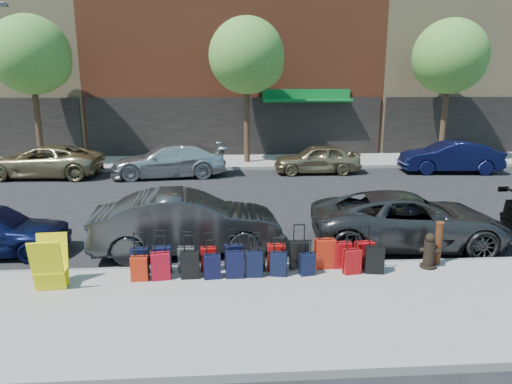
{
  "coord_description": "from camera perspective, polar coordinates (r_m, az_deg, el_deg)",
  "views": [
    {
      "loc": [
        -0.65,
        -14.23,
        4.21
      ],
      "look_at": [
        0.22,
        -1.5,
        1.14
      ],
      "focal_mm": 32.0,
      "sensor_mm": 36.0,
      "label": 1
    }
  ],
  "objects": [
    {
      "name": "ground",
      "position": [
        14.85,
        -1.24,
        -2.94
      ],
      "size": [
        120.0,
        120.0,
        0.0
      ],
      "primitive_type": "plane",
      "color": "black",
      "rests_on": "ground"
    },
    {
      "name": "car_far_3",
      "position": [
        23.69,
        23.1,
        4.06
      ],
      "size": [
        4.72,
        1.99,
        1.51
      ],
      "primitive_type": "imported",
      "rotation": [
        0.0,
        0.0,
        -1.66
      ],
      "color": "#0C1137",
      "rests_on": "ground"
    },
    {
      "name": "tree_center",
      "position": [
        23.8,
        -0.82,
        16.41
      ],
      "size": [
        3.8,
        3.8,
        7.27
      ],
      "color": "black",
      "rests_on": "sidewalk_far"
    },
    {
      "name": "suitcase_front_10",
      "position": [
        10.58,
        13.38,
        -7.63
      ],
      "size": [
        0.43,
        0.28,
        0.98
      ],
      "rotation": [
        0.0,
        0.0,
        0.15
      ],
      "color": "#AF0B0D",
      "rests_on": "sidewalk_near"
    },
    {
      "name": "tree_right",
      "position": [
        26.53,
        23.34,
        15.06
      ],
      "size": [
        3.8,
        3.8,
        7.27
      ],
      "color": "black",
      "rests_on": "sidewalk_far"
    },
    {
      "name": "car_far_0",
      "position": [
        22.9,
        -25.09,
        3.48
      ],
      "size": [
        5.29,
        2.62,
        1.44
      ],
      "primitive_type": "imported",
      "rotation": [
        0.0,
        0.0,
        -1.61
      ],
      "color": "#96845C",
      "rests_on": "ground"
    },
    {
      "name": "suitcase_back_2",
      "position": [
        9.9,
        -8.25,
        -8.98
      ],
      "size": [
        0.4,
        0.25,
        0.93
      ],
      "rotation": [
        0.0,
        0.0,
        0.05
      ],
      "color": "black",
      "rests_on": "sidewalk_near"
    },
    {
      "name": "suitcase_back_10",
      "position": [
        10.38,
        14.57,
        -8.18
      ],
      "size": [
        0.43,
        0.3,
        0.95
      ],
      "rotation": [
        0.0,
        0.0,
        -0.17
      ],
      "color": "black",
      "rests_on": "sidewalk_near"
    },
    {
      "name": "suitcase_back_0",
      "position": [
        10.0,
        -14.35,
        -9.23
      ],
      "size": [
        0.35,
        0.2,
        0.84
      ],
      "rotation": [
        0.0,
        0.0,
        -0.0
      ],
      "color": "#B1200B",
      "rests_on": "sidewalk_near"
    },
    {
      "name": "suitcase_front_4",
      "position": [
        10.2,
        -2.79,
        -8.15
      ],
      "size": [
        0.42,
        0.28,
        0.94
      ],
      "rotation": [
        0.0,
        0.0,
        0.17
      ],
      "color": "black",
      "rests_on": "sidewalk_near"
    },
    {
      "name": "car_far_2",
      "position": [
        21.84,
        7.62,
        4.12
      ],
      "size": [
        4.06,
        1.67,
        1.38
      ],
      "primitive_type": "imported",
      "rotation": [
        0.0,
        0.0,
        -1.58
      ],
      "color": "#8F7B57",
      "rests_on": "ground"
    },
    {
      "name": "curb_far",
      "position": [
        22.6,
        -2.2,
        2.97
      ],
      "size": [
        60.0,
        0.08,
        0.15
      ],
      "primitive_type": "cube",
      "color": "gray",
      "rests_on": "ground"
    },
    {
      "name": "bollard",
      "position": [
        11.23,
        21.83,
        -5.88
      ],
      "size": [
        0.18,
        0.18,
        1.0
      ],
      "color": "#38190C",
      "rests_on": "sidewalk_near"
    },
    {
      "name": "car_near_1",
      "position": [
        11.64,
        -8.59,
        -3.8
      ],
      "size": [
        4.81,
        2.01,
        1.55
      ],
      "primitive_type": "imported",
      "rotation": [
        0.0,
        0.0,
        1.65
      ],
      "color": "#2F3032",
      "rests_on": "ground"
    },
    {
      "name": "fire_hydrant",
      "position": [
        10.99,
        20.83,
        -7.0
      ],
      "size": [
        0.41,
        0.36,
        0.8
      ],
      "rotation": [
        0.0,
        0.0,
        -0.27
      ],
      "color": "black",
      "rests_on": "sidewalk_near"
    },
    {
      "name": "building_right",
      "position": [
        36.58,
        24.77,
        19.85
      ],
      "size": [
        15.0,
        12.12,
        18.0
      ],
      "color": "tan",
      "rests_on": "ground"
    },
    {
      "name": "tree_left",
      "position": [
        25.48,
        -26.02,
        14.91
      ],
      "size": [
        3.8,
        3.8,
        7.27
      ],
      "color": "black",
      "rests_on": "sidewalk_far"
    },
    {
      "name": "suitcase_back_9",
      "position": [
        10.23,
        11.89,
        -8.48
      ],
      "size": [
        0.4,
        0.27,
        0.88
      ],
      "rotation": [
        0.0,
        0.0,
        0.16
      ],
      "color": "#95090D",
      "rests_on": "sidewalk_near"
    },
    {
      "name": "curb_near",
      "position": [
        10.61,
        -0.08,
        -9.4
      ],
      "size": [
        60.0,
        0.08,
        0.15
      ],
      "primitive_type": "cube",
      "color": "gray",
      "rests_on": "ground"
    },
    {
      "name": "suitcase_front_5",
      "position": [
        10.17,
        0.14,
        -8.36
      ],
      "size": [
        0.36,
        0.2,
        0.85
      ],
      "rotation": [
        0.0,
        0.0,
        0.02
      ],
      "color": "black",
      "rests_on": "sidewalk_near"
    },
    {
      "name": "suitcase_front_2",
      "position": [
        10.21,
        -8.63,
        -8.33
      ],
      "size": [
        0.38,
        0.22,
        0.91
      ],
      "rotation": [
        0.0,
        0.0,
        -0.05
      ],
      "color": "#37373B",
      "rests_on": "sidewalk_near"
    },
    {
      "name": "car_far_1",
      "position": [
        21.21,
        -10.83,
        3.91
      ],
      "size": [
        5.39,
        2.63,
        1.51
      ],
      "primitive_type": "imported",
      "rotation": [
        0.0,
        0.0,
        -1.47
      ],
      "color": "silver",
      "rests_on": "ground"
    },
    {
      "name": "suitcase_back_1",
      "position": [
        9.94,
        -11.83,
        -9.03
      ],
      "size": [
        0.42,
        0.28,
        0.94
      ],
      "rotation": [
        0.0,
        0.0,
        0.13
      ],
      "color": "maroon",
      "rests_on": "sidewalk_near"
    },
    {
      "name": "car_near_2",
      "position": [
        12.62,
        18.56,
        -3.32
      ],
      "size": [
        5.26,
        2.76,
        1.41
      ],
      "primitive_type": "imported",
      "rotation": [
        0.0,
        0.0,
        1.49
      ],
      "color": "#333336",
      "rests_on": "ground"
    },
    {
      "name": "suitcase_back_3",
      "position": [
        9.83,
        -5.51,
        -9.24
      ],
      "size": [
        0.37,
        0.24,
        0.84
      ],
      "rotation": [
        0.0,
        0.0,
        0.11
      ],
      "color": "black",
      "rests_on": "sidewalk_near"
    },
    {
      "name": "suitcase_back_7",
      "position": [
        10.01,
        6.42,
        -8.95
      ],
      "size": [
        0.36,
        0.25,
        0.78
      ],
      "rotation": [
        0.0,
        0.0,
        0.19
      ],
      "color": "black",
      "rests_on": "sidewalk_near"
    },
    {
      "name": "suitcase_front_3",
      "position": [
        10.21,
        -5.91,
        -8.32
      ],
      "size": [
        0.37,
        0.22,
        0.87
      ],
      "rotation": [
        0.0,
        0.0,
        0.06
      ],
      "color": "#A70B0A",
      "rests_on": "sidewalk_near"
    },
    {
      "name": "suitcase_front_0",
      "position": [
        10.34,
        -14.33,
        -8.3
      ],
      "size": [
        0.39,
        0.23,
        0.92
      ],
      "rotation": [
        0.0,
        0.0,
        0.05
      ],
      "color": "black",
      "rests_on": "sidewalk_near"
    },
    {
      "name": "suitcase_back_5",
      "position": [
        9.88,
        -0.26,
        -8.98
      ],
      "size": [
        0.38,
        0.23,
        0.89
      ],
      "rotation": [
        0.0,
        0.0,
        -0.02
      ],
      "color": "black",
      "rests_on": "sidewalk_near"
    },
    {
      "name": "suitcase_back_4",
      "position": [
        9.84,
        -2.65,
        -9.03
      ],
      "size": [
        0.39,
        0.23,
        0.92
      ],
      "rotation": [
        0.0,
        0.0,
        -0.02
      ],
      "color": "black",
      "rests_on": "sidewalk_near"
    },
    {
      "name": "suitcase_back_6",
      "position": [
        9.93,
        2.82,
        -8.96
      ],
      "size": [
        0.38,
        0.27,
        0.84
      ],
      "rotation": [
        0.0,
        0.0,
        -0.19
      ],
      "color": "black",
      "rests_on": "sidewalk_near"
    },
    {
      "name": "suitcase_front_1",
      "position": [
        10.26,
        -11.65,
        -8.27
      ],
      "size": [
        0.42,
        0.26,
        0.95
      ],
      "rotation": [
        0.0,
        0.0,
        0.11
      ],
      "color": "black",
      "rests_on": "sidewalk_near"
    },
    {
      "name": "display_rack",
      "position": [
        10.11,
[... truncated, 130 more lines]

